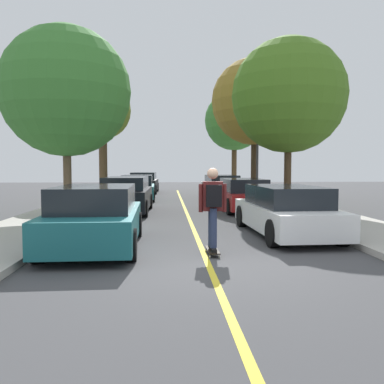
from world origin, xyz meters
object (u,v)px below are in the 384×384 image
at_px(parked_car_left_nearest, 95,217).
at_px(parked_car_left_far, 137,188).
at_px(streetlamp, 258,136).
at_px(street_tree_right_far, 234,121).
at_px(parked_car_left_near, 126,195).
at_px(street_tree_left_nearest, 66,92).
at_px(street_tree_right_nearest, 289,96).
at_px(parked_car_right_far, 221,187).
at_px(street_tree_left_near, 103,112).
at_px(street_tree_right_near, 255,102).
at_px(parked_car_right_near, 243,195).
at_px(parked_car_left_farthest, 144,183).
at_px(parked_car_right_nearest, 285,211).
at_px(skateboarder, 213,204).
at_px(skateboard, 212,250).

relative_size(parked_car_left_nearest, parked_car_left_far, 1.03).
bearing_deg(streetlamp, street_tree_right_far, 90.37).
relative_size(parked_car_left_near, street_tree_right_far, 0.64).
xyz_separation_m(street_tree_left_nearest, street_tree_right_nearest, (8.14, 2.38, 0.36)).
relative_size(parked_car_left_near, parked_car_right_far, 0.95).
height_order(street_tree_left_near, street_tree_right_near, street_tree_right_near).
relative_size(parked_car_right_near, streetlamp, 0.80).
xyz_separation_m(parked_car_left_nearest, parked_car_right_near, (4.74, 7.56, -0.04)).
height_order(street_tree_left_nearest, street_tree_left_near, street_tree_left_nearest).
distance_m(parked_car_left_farthest, street_tree_right_far, 7.86).
xyz_separation_m(street_tree_left_nearest, street_tree_right_far, (8.14, 15.67, 0.82)).
bearing_deg(streetlamp, street_tree_right_nearest, -90.47).
relative_size(parked_car_right_nearest, street_tree_left_near, 0.78).
relative_size(parked_car_left_near, parked_car_right_nearest, 0.96).
height_order(parked_car_left_farthest, skateboarder, skateboarder).
distance_m(parked_car_left_near, streetlamp, 9.12).
bearing_deg(skateboard, street_tree_right_nearest, 63.64).
xyz_separation_m(parked_car_left_nearest, parked_car_left_near, (-0.00, 7.04, 0.02)).
bearing_deg(skateboard, parked_car_right_nearest, 46.13).
bearing_deg(parked_car_right_nearest, street_tree_right_near, 81.90).
distance_m(parked_car_right_nearest, parked_car_right_near, 6.14).
distance_m(parked_car_right_far, street_tree_right_nearest, 8.54).
bearing_deg(parked_car_left_farthest, parked_car_right_near, -67.98).
relative_size(parked_car_left_far, street_tree_right_far, 0.59).
xyz_separation_m(parked_car_right_near, skateboard, (-2.20, -8.42, -0.56)).
height_order(street_tree_left_near, skateboard, street_tree_left_near).
height_order(parked_car_right_nearest, street_tree_right_far, street_tree_right_far).
relative_size(street_tree_right_near, street_tree_right_far, 1.08).
bearing_deg(parked_car_right_far, parked_car_left_near, -122.85).
bearing_deg(skateboarder, parked_car_right_nearest, 46.57).
bearing_deg(street_tree_right_nearest, street_tree_right_near, 90.00).
xyz_separation_m(street_tree_right_nearest, street_tree_right_far, (0.00, 13.29, 0.46)).
bearing_deg(street_tree_left_near, parked_car_right_nearest, -59.46).
bearing_deg(street_tree_right_near, parked_car_right_far, 149.43).
bearing_deg(street_tree_left_nearest, parked_car_right_nearest, -26.43).
distance_m(parked_car_left_far, street_tree_right_near, 7.99).
height_order(parked_car_left_farthest, skateboard, parked_car_left_farthest).
relative_size(parked_car_left_far, street_tree_left_nearest, 0.67).
xyz_separation_m(parked_car_left_far, parked_car_right_far, (4.74, 1.29, -0.00)).
bearing_deg(street_tree_left_near, street_tree_right_near, 7.23).
distance_m(street_tree_left_near, street_tree_right_near, 8.24).
distance_m(parked_car_left_nearest, parked_car_right_near, 8.93).
height_order(parked_car_right_near, street_tree_right_far, street_tree_right_far).
bearing_deg(parked_car_left_far, parked_car_left_near, -90.00).
distance_m(street_tree_left_near, street_tree_right_nearest, 9.74).
xyz_separation_m(street_tree_right_nearest, skateboarder, (-3.90, -7.90, -3.57)).
bearing_deg(parked_car_left_nearest, parked_car_right_nearest, 16.72).
distance_m(parked_car_right_nearest, streetlamp, 11.87).
relative_size(streetlamp, skateboarder, 3.46).
distance_m(parked_car_left_nearest, parked_car_left_farthest, 19.28).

